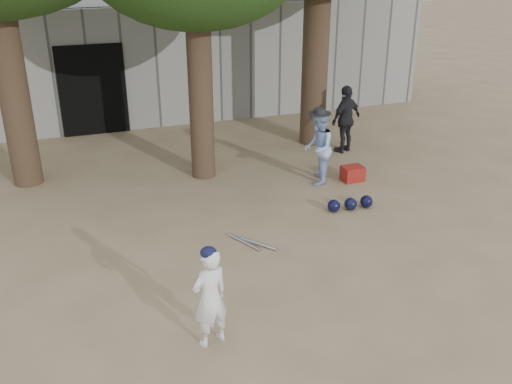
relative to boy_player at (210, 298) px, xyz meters
name	(u,v)px	position (x,y,z in m)	size (l,w,h in m)	color
ground	(240,287)	(0.69, 1.02, -0.64)	(70.00, 70.00, 0.00)	#937C5E
boy_player	(210,298)	(0.00, 0.00, 0.00)	(0.46, 0.30, 1.27)	white
spectator_blue	(318,148)	(3.32, 4.09, 0.09)	(0.71, 0.55, 1.46)	#96B3E9
spectator_dark	(346,119)	(4.70, 5.57, 0.13)	(0.90, 0.37, 1.53)	black
red_bag	(353,174)	(4.04, 3.94, -0.49)	(0.42, 0.32, 0.30)	maroon
back_building	(126,53)	(0.69, 11.36, 0.86)	(16.00, 5.24, 3.00)	gray
helmet_row	(350,204)	(3.35, 2.74, -0.52)	(0.87, 0.26, 0.23)	black
bat_pile	(251,243)	(1.24, 2.13, -0.61)	(0.60, 0.76, 0.06)	#AEAFB5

